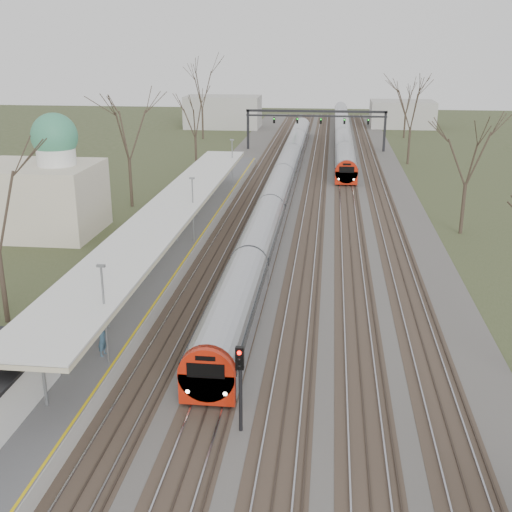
# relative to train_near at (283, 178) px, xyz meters

# --- Properties ---
(track_bed) EXTENTS (24.00, 160.00, 0.22)m
(track_bed) POSITION_rel_train_near_xyz_m (2.76, -1.82, -1.42)
(track_bed) COLOR #474442
(track_bed) RESTS_ON ground
(platform) EXTENTS (3.50, 69.00, 1.00)m
(platform) POSITION_rel_train_near_xyz_m (-6.55, -19.32, -0.98)
(platform) COLOR #9E9B93
(platform) RESTS_ON ground
(canopy) EXTENTS (4.10, 50.00, 3.11)m
(canopy) POSITION_rel_train_near_xyz_m (-6.55, -23.84, 2.45)
(canopy) COLOR slate
(canopy) RESTS_ON platform
(dome_building) EXTENTS (10.00, 8.00, 10.30)m
(dome_building) POSITION_rel_train_near_xyz_m (-19.21, -18.82, 2.24)
(dome_building) COLOR beige
(dome_building) RESTS_ON ground
(signal_gantry) EXTENTS (21.00, 0.59, 6.08)m
(signal_gantry) POSITION_rel_train_near_xyz_m (2.79, 28.17, 3.43)
(signal_gantry) COLOR black
(signal_gantry) RESTS_ON ground
(tree_west_far) EXTENTS (5.50, 5.50, 11.33)m
(tree_west_far) POSITION_rel_train_near_xyz_m (-14.50, -8.82, 6.54)
(tree_west_far) COLOR #2D231C
(tree_west_far) RESTS_ON ground
(tree_east_far) EXTENTS (5.00, 5.00, 10.30)m
(tree_east_far) POSITION_rel_train_near_xyz_m (16.50, -14.82, 5.81)
(tree_east_far) COLOR #2D231C
(tree_east_far) RESTS_ON ground
(train_near) EXTENTS (2.62, 90.21, 3.05)m
(train_near) POSITION_rel_train_near_xyz_m (0.00, 0.00, 0.00)
(train_near) COLOR #9D9FA6
(train_near) RESTS_ON ground
(train_far) EXTENTS (2.62, 75.21, 3.05)m
(train_far) POSITION_rel_train_near_xyz_m (7.00, 40.17, 0.00)
(train_far) COLOR #9D9FA6
(train_far) RESTS_ON ground
(passenger) EXTENTS (0.49, 0.67, 1.71)m
(passenger) POSITION_rel_train_near_xyz_m (-5.72, -42.06, 0.37)
(passenger) COLOR #345065
(passenger) RESTS_ON platform
(signal_post) EXTENTS (0.35, 0.45, 4.10)m
(signal_post) POSITION_rel_train_near_xyz_m (1.75, -46.42, 1.25)
(signal_post) COLOR black
(signal_post) RESTS_ON ground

